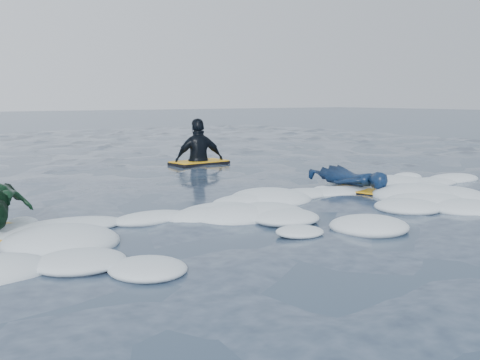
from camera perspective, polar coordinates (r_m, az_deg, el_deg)
name	(u,v)px	position (r m, az deg, el deg)	size (l,w,h in m)	color
ground	(274,234)	(6.48, 3.21, -5.14)	(120.00, 120.00, 0.00)	#1A2B3E
foam_band	(221,218)	(7.30, -1.83, -3.66)	(12.00, 3.10, 0.30)	white
prone_woman_unit	(351,180)	(9.41, 10.45, 0.02)	(0.74, 1.54, 0.38)	black
prone_child_unit	(1,208)	(6.94, -21.72, -2.50)	(1.01, 1.50, 0.54)	black
waiting_rider_unit	(199,161)	(13.04, -3.90, 1.76)	(1.29, 0.78, 1.86)	black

